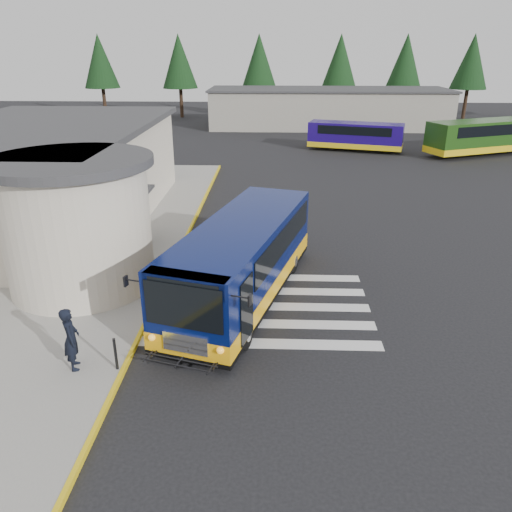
{
  "coord_description": "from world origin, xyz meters",
  "views": [
    {
      "loc": [
        0.11,
        -16.31,
        8.44
      ],
      "look_at": [
        -0.49,
        -0.5,
        1.8
      ],
      "focal_mm": 35.0,
      "sensor_mm": 36.0,
      "label": 1
    }
  ],
  "objects_px": {
    "bollard": "(116,354)",
    "pedestrian_a": "(71,339)",
    "far_bus_a": "(355,135)",
    "pedestrian_b": "(59,270)",
    "transit_bus": "(242,263)",
    "far_bus_b": "(481,136)"
  },
  "relations": [
    {
      "from": "transit_bus",
      "to": "pedestrian_a",
      "type": "distance_m",
      "value": 6.41
    },
    {
      "from": "bollard",
      "to": "far_bus_a",
      "type": "relative_size",
      "value": 0.12
    },
    {
      "from": "far_bus_b",
      "to": "transit_bus",
      "type": "bearing_deg",
      "value": 122.56
    },
    {
      "from": "pedestrian_a",
      "to": "far_bus_a",
      "type": "bearing_deg",
      "value": -41.45
    },
    {
      "from": "pedestrian_b",
      "to": "bollard",
      "type": "distance_m",
      "value": 5.93
    },
    {
      "from": "pedestrian_a",
      "to": "pedestrian_b",
      "type": "xyz_separation_m",
      "value": [
        -2.3,
        4.74,
        -0.12
      ]
    },
    {
      "from": "far_bus_a",
      "to": "transit_bus",
      "type": "bearing_deg",
      "value": -179.62
    },
    {
      "from": "bollard",
      "to": "far_bus_a",
      "type": "height_order",
      "value": "far_bus_a"
    },
    {
      "from": "far_bus_a",
      "to": "pedestrian_a",
      "type": "bearing_deg",
      "value": 175.58
    },
    {
      "from": "bollard",
      "to": "far_bus_a",
      "type": "distance_m",
      "value": 34.78
    },
    {
      "from": "pedestrian_a",
      "to": "bollard",
      "type": "bearing_deg",
      "value": -112.47
    },
    {
      "from": "pedestrian_a",
      "to": "bollard",
      "type": "xyz_separation_m",
      "value": [
        1.2,
        -0.04,
        -0.44
      ]
    },
    {
      "from": "far_bus_a",
      "to": "far_bus_b",
      "type": "relative_size",
      "value": 0.85
    },
    {
      "from": "pedestrian_b",
      "to": "far_bus_b",
      "type": "relative_size",
      "value": 0.16
    },
    {
      "from": "pedestrian_b",
      "to": "pedestrian_a",
      "type": "bearing_deg",
      "value": 0.24
    },
    {
      "from": "transit_bus",
      "to": "pedestrian_b",
      "type": "relative_size",
      "value": 6.46
    },
    {
      "from": "pedestrian_b",
      "to": "far_bus_b",
      "type": "xyz_separation_m",
      "value": [
        24.97,
        26.61,
        0.64
      ]
    },
    {
      "from": "bollard",
      "to": "far_bus_a",
      "type": "bearing_deg",
      "value": 71.03
    },
    {
      "from": "pedestrian_b",
      "to": "transit_bus",
      "type": "bearing_deg",
      "value": 63.65
    },
    {
      "from": "transit_bus",
      "to": "far_bus_b",
      "type": "xyz_separation_m",
      "value": [
        18.28,
        26.7,
        0.23
      ]
    },
    {
      "from": "bollard",
      "to": "pedestrian_a",
      "type": "bearing_deg",
      "value": 178.14
    },
    {
      "from": "transit_bus",
      "to": "bollard",
      "type": "distance_m",
      "value": 5.73
    }
  ]
}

